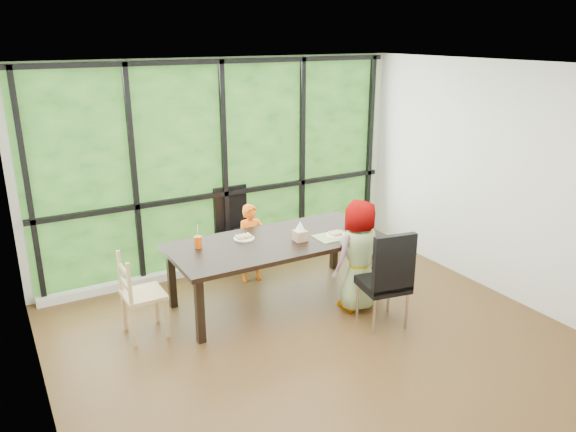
# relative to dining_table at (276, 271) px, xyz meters

# --- Properties ---
(ground) EXTENTS (5.00, 5.00, 0.00)m
(ground) POSITION_rel_dining_table_xyz_m (-0.07, -0.96, -0.38)
(ground) COLOR black
(ground) RESTS_ON ground
(back_wall) EXTENTS (5.00, 0.00, 5.00)m
(back_wall) POSITION_rel_dining_table_xyz_m (-0.07, 1.29, 0.98)
(back_wall) COLOR silver
(back_wall) RESTS_ON ground
(foliage_backdrop) EXTENTS (4.80, 0.02, 2.65)m
(foliage_backdrop) POSITION_rel_dining_table_xyz_m (-0.07, 1.27, 0.98)
(foliage_backdrop) COLOR #1C4516
(foliage_backdrop) RESTS_ON back_wall
(window_mullions) EXTENTS (4.80, 0.06, 2.65)m
(window_mullions) POSITION_rel_dining_table_xyz_m (-0.07, 1.23, 0.98)
(window_mullions) COLOR black
(window_mullions) RESTS_ON back_wall
(window_sill) EXTENTS (4.80, 0.12, 0.10)m
(window_sill) POSITION_rel_dining_table_xyz_m (-0.07, 1.19, -0.33)
(window_sill) COLOR silver
(window_sill) RESTS_ON ground
(dining_table) EXTENTS (2.42, 1.13, 0.75)m
(dining_table) POSITION_rel_dining_table_xyz_m (0.00, 0.00, 0.00)
(dining_table) COLOR black
(dining_table) RESTS_ON ground
(chair_window_leather) EXTENTS (0.48, 0.48, 1.08)m
(chair_window_leather) POSITION_rel_dining_table_xyz_m (0.00, 1.07, 0.17)
(chair_window_leather) COLOR black
(chair_window_leather) RESTS_ON ground
(chair_interior_leather) EXTENTS (0.53, 0.53, 1.08)m
(chair_interior_leather) POSITION_rel_dining_table_xyz_m (0.72, -1.03, 0.17)
(chair_interior_leather) COLOR black
(chair_interior_leather) RESTS_ON ground
(chair_end_beech) EXTENTS (0.40, 0.42, 0.90)m
(chair_end_beech) POSITION_rel_dining_table_xyz_m (-1.54, -0.01, 0.08)
(chair_end_beech) COLOR tan
(chair_end_beech) RESTS_ON ground
(child_toddler) EXTENTS (0.38, 0.26, 0.99)m
(child_toddler) POSITION_rel_dining_table_xyz_m (0.00, 0.65, 0.12)
(child_toddler) COLOR #E95C0D
(child_toddler) RESTS_ON ground
(child_older) EXTENTS (0.66, 0.46, 1.27)m
(child_older) POSITION_rel_dining_table_xyz_m (0.71, -0.60, 0.26)
(child_older) COLOR gray
(child_older) RESTS_ON ground
(placemat) EXTENTS (0.41, 0.30, 0.01)m
(placemat) POSITION_rel_dining_table_xyz_m (0.62, -0.23, 0.38)
(placemat) COLOR tan
(placemat) RESTS_ON dining_table
(plate_far) EXTENTS (0.24, 0.24, 0.01)m
(plate_far) POSITION_rel_dining_table_xyz_m (-0.30, 0.21, 0.38)
(plate_far) COLOR white
(plate_far) RESTS_ON dining_table
(plate_near) EXTENTS (0.22, 0.22, 0.01)m
(plate_near) POSITION_rel_dining_table_xyz_m (0.67, -0.21, 0.38)
(plate_near) COLOR white
(plate_near) RESTS_ON dining_table
(orange_cup) EXTENTS (0.08, 0.08, 0.13)m
(orange_cup) POSITION_rel_dining_table_xyz_m (-0.85, 0.21, 0.44)
(orange_cup) COLOR #DD500C
(orange_cup) RESTS_ON dining_table
(green_cup) EXTENTS (0.07, 0.07, 0.11)m
(green_cup) POSITION_rel_dining_table_xyz_m (1.01, -0.33, 0.43)
(green_cup) COLOR #4BD636
(green_cup) RESTS_ON dining_table
(white_mug) EXTENTS (0.07, 0.07, 0.07)m
(white_mug) POSITION_rel_dining_table_xyz_m (1.10, 0.08, 0.41)
(white_mug) COLOR white
(white_mug) RESTS_ON dining_table
(tissue_box) EXTENTS (0.14, 0.14, 0.12)m
(tissue_box) POSITION_rel_dining_table_xyz_m (0.23, -0.14, 0.43)
(tissue_box) COLOR tan
(tissue_box) RESTS_ON dining_table
(crepe_rolls_far) EXTENTS (0.20, 0.12, 0.04)m
(crepe_rolls_far) POSITION_rel_dining_table_xyz_m (-0.30, 0.21, 0.41)
(crepe_rolls_far) COLOR tan
(crepe_rolls_far) RESTS_ON plate_far
(crepe_rolls_near) EXTENTS (0.15, 0.12, 0.04)m
(crepe_rolls_near) POSITION_rel_dining_table_xyz_m (0.67, -0.21, 0.41)
(crepe_rolls_near) COLOR tan
(crepe_rolls_near) RESTS_ON plate_near
(straw_white) EXTENTS (0.01, 0.04, 0.20)m
(straw_white) POSITION_rel_dining_table_xyz_m (-0.85, 0.21, 0.55)
(straw_white) COLOR white
(straw_white) RESTS_ON orange_cup
(straw_pink) EXTENTS (0.01, 0.04, 0.20)m
(straw_pink) POSITION_rel_dining_table_xyz_m (1.01, -0.33, 0.53)
(straw_pink) COLOR pink
(straw_pink) RESTS_ON green_cup
(tissue) EXTENTS (0.12, 0.12, 0.11)m
(tissue) POSITION_rel_dining_table_xyz_m (0.23, -0.14, 0.55)
(tissue) COLOR white
(tissue) RESTS_ON tissue_box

